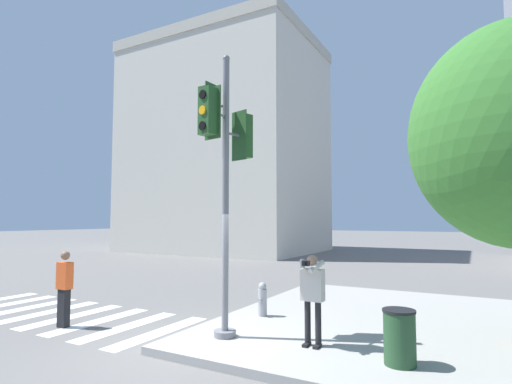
# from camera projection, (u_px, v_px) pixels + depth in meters

# --- Properties ---
(ground_plane) EXTENTS (160.00, 160.00, 0.00)m
(ground_plane) POSITION_uv_depth(u_px,v_px,m) (182.00, 351.00, 7.25)
(ground_plane) COLOR slate
(sidewalk_corner) EXTENTS (8.00, 8.00, 0.15)m
(sidewalk_corner) POSITION_uv_depth(u_px,v_px,m) (413.00, 327.00, 8.63)
(sidewalk_corner) COLOR #9E9B96
(sidewalk_corner) RESTS_ON ground_plane
(crosswalk_stripes) EXTENTS (7.08, 2.82, 0.01)m
(crosswalk_stripes) POSITION_uv_depth(u_px,v_px,m) (60.00, 314.00, 10.08)
(crosswalk_stripes) COLOR silver
(crosswalk_stripes) RESTS_ON ground_plane
(traffic_signal_pole) EXTENTS (0.96, 1.28, 5.55)m
(traffic_signal_pole) POSITION_uv_depth(u_px,v_px,m) (222.00, 150.00, 7.95)
(traffic_signal_pole) COLOR slate
(traffic_signal_pole) RESTS_ON sidewalk_corner
(person_photographer) EXTENTS (0.50, 0.53, 1.61)m
(person_photographer) POSITION_uv_depth(u_px,v_px,m) (312.00, 291.00, 7.15)
(person_photographer) COLOR black
(person_photographer) RESTS_ON sidewalk_corner
(pedestrian_distant) EXTENTS (0.34, 0.20, 1.69)m
(pedestrian_distant) POSITION_uv_depth(u_px,v_px,m) (64.00, 287.00, 8.93)
(pedestrian_distant) COLOR black
(pedestrian_distant) RESTS_ON ground_plane
(fire_hydrant) EXTENTS (0.21, 0.27, 0.78)m
(fire_hydrant) POSITION_uv_depth(u_px,v_px,m) (262.00, 299.00, 9.32)
(fire_hydrant) COLOR #99999E
(fire_hydrant) RESTS_ON sidewalk_corner
(trash_bin) EXTENTS (0.51, 0.51, 0.84)m
(trash_bin) POSITION_uv_depth(u_px,v_px,m) (400.00, 337.00, 6.19)
(trash_bin) COLOR #234728
(trash_bin) RESTS_ON sidewalk_corner
(building_left) EXTENTS (13.99, 10.39, 16.04)m
(building_left) POSITION_uv_depth(u_px,v_px,m) (226.00, 148.00, 31.28)
(building_left) COLOR beige
(building_left) RESTS_ON ground_plane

